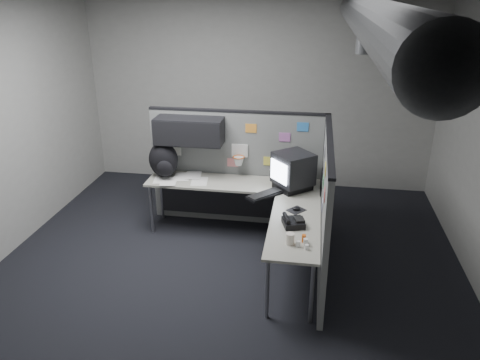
% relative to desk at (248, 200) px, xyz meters
% --- Properties ---
extents(room, '(5.62, 5.62, 3.22)m').
position_rel_desk_xyz_m(room, '(0.41, -0.70, 1.48)').
color(room, black).
rests_on(room, ground).
extents(partition_back, '(2.44, 0.42, 1.63)m').
position_rel_desk_xyz_m(partition_back, '(-0.40, 0.53, 0.38)').
color(partition_back, slate).
rests_on(partition_back, ground).
extents(partition_right, '(0.07, 2.23, 1.63)m').
position_rel_desk_xyz_m(partition_right, '(0.95, -0.49, 0.21)').
color(partition_right, slate).
rests_on(partition_right, ground).
extents(desk, '(2.31, 2.11, 0.73)m').
position_rel_desk_xyz_m(desk, '(0.00, 0.00, 0.00)').
color(desk, '#9D9C8E').
rests_on(desk, ground).
extents(monitor, '(0.60, 0.60, 0.48)m').
position_rel_desk_xyz_m(monitor, '(0.55, 0.18, 0.37)').
color(monitor, black).
rests_on(monitor, desk).
extents(keyboard, '(0.46, 0.48, 0.04)m').
position_rel_desk_xyz_m(keyboard, '(0.23, -0.10, 0.14)').
color(keyboard, black).
rests_on(keyboard, desk).
extents(mouse, '(0.25, 0.25, 0.04)m').
position_rel_desk_xyz_m(mouse, '(0.63, -0.44, 0.13)').
color(mouse, black).
rests_on(mouse, desk).
extents(phone, '(0.28, 0.29, 0.11)m').
position_rel_desk_xyz_m(phone, '(0.61, -0.82, 0.16)').
color(phone, black).
rests_on(phone, desk).
extents(bottles, '(0.14, 0.19, 0.08)m').
position_rel_desk_xyz_m(bottles, '(0.74, -1.22, 0.15)').
color(bottles, silver).
rests_on(bottles, desk).
extents(cup, '(0.11, 0.11, 0.12)m').
position_rel_desk_xyz_m(cup, '(0.61, -1.22, 0.18)').
color(cup, silver).
rests_on(cup, desk).
extents(papers, '(0.76, 0.61, 0.02)m').
position_rel_desk_xyz_m(papers, '(-0.95, 0.26, 0.12)').
color(papers, white).
rests_on(papers, desk).
extents(backpack, '(0.41, 0.37, 0.49)m').
position_rel_desk_xyz_m(backpack, '(-1.20, 0.31, 0.36)').
color(backpack, black).
rests_on(backpack, desk).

